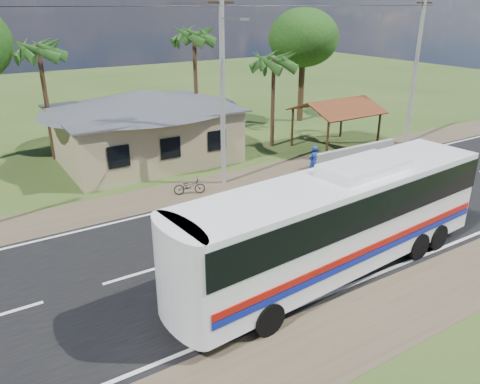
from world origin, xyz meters
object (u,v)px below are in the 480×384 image
at_px(coach_bus, 340,214).
at_px(waiting_shed, 337,108).
at_px(motorcycle, 189,186).
at_px(person, 313,162).

bearing_deg(coach_bus, waiting_shed, 43.02).
relative_size(coach_bus, motorcycle, 8.06).
distance_m(motorcycle, person, 7.27).
bearing_deg(motorcycle, coach_bus, -152.29).
bearing_deg(coach_bus, person, 49.98).
relative_size(coach_bus, person, 7.06).
xyz_separation_m(coach_bus, person, (5.86, 8.23, -1.38)).
bearing_deg(waiting_shed, coach_bus, -132.42).
distance_m(waiting_shed, motorcycle, 12.79).
xyz_separation_m(motorcycle, person, (7.10, -1.45, 0.50)).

